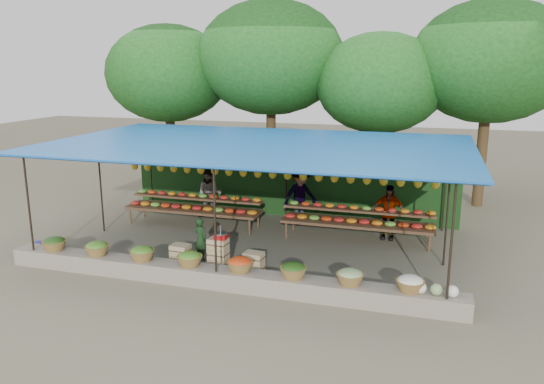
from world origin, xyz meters
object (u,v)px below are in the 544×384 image
(crate_counter, at_px, (217,256))
(vendor_seated, at_px, (201,239))
(weighing_scale, at_px, (221,236))
(blue_crate_back, at_px, (55,244))
(blue_crate_front, at_px, (44,248))

(crate_counter, distance_m, vendor_seated, 0.81)
(weighing_scale, distance_m, vendor_seated, 0.91)
(weighing_scale, distance_m, blue_crate_back, 4.87)
(weighing_scale, relative_size, blue_crate_front, 0.70)
(vendor_seated, relative_size, blue_crate_back, 2.52)
(crate_counter, distance_m, blue_crate_back, 4.72)
(blue_crate_front, xyz_separation_m, blue_crate_back, (0.04, 0.38, -0.02))
(weighing_scale, height_order, vendor_seated, weighing_scale)
(vendor_seated, bearing_deg, blue_crate_back, 28.57)
(vendor_seated, xyz_separation_m, blue_crate_front, (-4.13, -0.75, -0.40))
(weighing_scale, bearing_deg, crate_counter, -180.00)
(blue_crate_front, bearing_deg, blue_crate_back, 64.67)
(crate_counter, xyz_separation_m, weighing_scale, (0.10, 0.00, 0.54))
(vendor_seated, distance_m, blue_crate_front, 4.22)
(vendor_seated, distance_m, blue_crate_back, 4.12)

